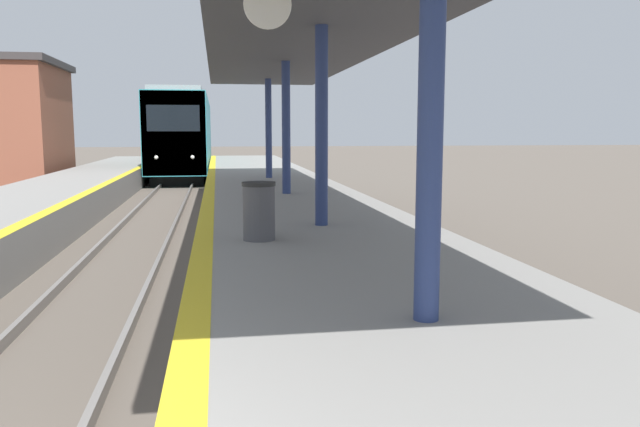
{
  "coord_description": "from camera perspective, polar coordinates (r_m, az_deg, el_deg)",
  "views": [
    {
      "loc": [
        1.89,
        -2.37,
        2.62
      ],
      "look_at": [
        4.97,
        16.35,
        0.08
      ],
      "focal_mm": 35.0,
      "sensor_mm": 36.0,
      "label": 1
    }
  ],
  "objects": [
    {
      "name": "station_canopy",
      "position": [
        14.02,
        -1.85,
        15.12
      ],
      "size": [
        4.04,
        22.85,
        3.69
      ],
      "color": "navy",
      "rests_on": "platform_right"
    },
    {
      "name": "trash_bin",
      "position": [
        9.68,
        -5.6,
        0.24
      ],
      "size": [
        0.52,
        0.52,
        0.9
      ],
      "color": "#4C4C51",
      "rests_on": "platform_right"
    },
    {
      "name": "train",
      "position": [
        38.58,
        -12.25,
        7.07
      ],
      "size": [
        2.88,
        20.02,
        4.64
      ],
      "color": "black",
      "rests_on": "ground"
    }
  ]
}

